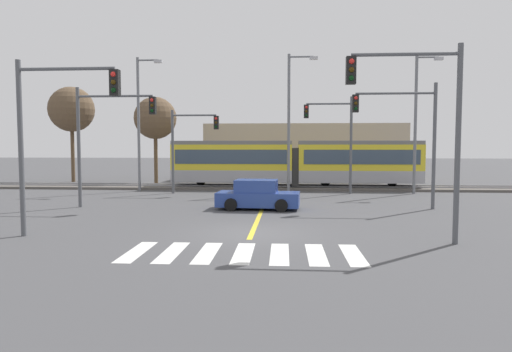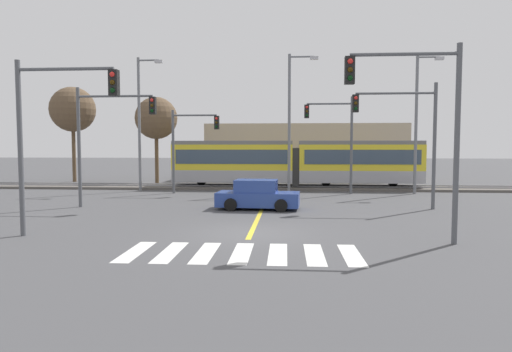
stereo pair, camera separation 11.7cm
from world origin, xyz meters
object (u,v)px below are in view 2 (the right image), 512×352
(street_lamp_centre, at_px, (292,115))
(traffic_light_far_right, at_px, (336,131))
(traffic_light_mid_left, at_px, (105,128))
(street_lamp_east, at_px, (418,117))
(traffic_light_near_right, at_px, (420,112))
(bare_tree_west, at_px, (156,118))
(traffic_light_far_left, at_px, (189,138))
(traffic_light_near_left, at_px, (52,120))
(street_lamp_west, at_px, (141,117))
(light_rail_tram, at_px, (296,162))
(bare_tree_far_west, at_px, (73,110))
(sedan_crossing, at_px, (258,196))
(traffic_light_mid_right, at_px, (407,126))

(street_lamp_centre, bearing_deg, traffic_light_far_right, -15.89)
(traffic_light_mid_left, relative_size, street_lamp_east, 0.68)
(traffic_light_near_right, height_order, bare_tree_west, bare_tree_west)
(traffic_light_near_right, relative_size, traffic_light_far_left, 1.16)
(traffic_light_near_left, height_order, street_lamp_west, street_lamp_west)
(light_rail_tram, relative_size, traffic_light_mid_left, 2.94)
(light_rail_tram, relative_size, bare_tree_far_west, 2.19)
(bare_tree_far_west, bearing_deg, light_rail_tram, -14.02)
(traffic_light_far_right, distance_m, traffic_light_far_left, 9.93)
(traffic_light_near_left, height_order, street_lamp_east, street_lamp_east)
(traffic_light_near_right, bearing_deg, street_lamp_west, 132.18)
(traffic_light_near_left, bearing_deg, light_rail_tram, 65.03)
(street_lamp_west, bearing_deg, traffic_light_far_left, -19.56)
(traffic_light_far_right, height_order, bare_tree_far_west, bare_tree_far_west)
(traffic_light_far_left, bearing_deg, light_rail_tram, 29.19)
(light_rail_tram, bearing_deg, sedan_crossing, -100.22)
(traffic_light_near_left, xyz_separation_m, traffic_light_far_right, (11.45, 15.37, 0.05))
(traffic_light_mid_left, xyz_separation_m, traffic_light_far_left, (2.85, 7.21, -0.42))
(street_lamp_west, bearing_deg, light_rail_tram, 13.88)
(light_rail_tram, relative_size, traffic_light_near_left, 2.94)
(traffic_light_far_left, distance_m, bare_tree_far_west, 15.65)
(traffic_light_near_right, xyz_separation_m, traffic_light_near_left, (-12.67, 0.24, -0.18))
(traffic_light_near_left, height_order, bare_tree_far_west, bare_tree_far_west)
(traffic_light_far_left, bearing_deg, sedan_crossing, -54.53)
(street_lamp_west, distance_m, bare_tree_far_west, 11.71)
(light_rail_tram, bearing_deg, traffic_light_near_left, -114.97)
(traffic_light_mid_right, height_order, traffic_light_near_left, traffic_light_mid_right)
(sedan_crossing, bearing_deg, traffic_light_mid_right, 5.12)
(traffic_light_far_right, xyz_separation_m, traffic_light_far_left, (-9.90, -0.53, -0.49))
(light_rail_tram, bearing_deg, street_lamp_west, -166.12)
(traffic_light_near_left, distance_m, bare_tree_far_west, 26.32)
(sedan_crossing, relative_size, traffic_light_mid_right, 0.67)
(street_lamp_centre, xyz_separation_m, bare_tree_west, (-11.58, 6.63, 0.23))
(bare_tree_far_west, distance_m, bare_tree_west, 7.97)
(street_lamp_east, bearing_deg, traffic_light_near_left, -137.01)
(traffic_light_mid_left, relative_size, bare_tree_far_west, 0.74)
(street_lamp_east, bearing_deg, traffic_light_far_right, -175.83)
(traffic_light_mid_left, bearing_deg, street_lamp_west, 95.99)
(traffic_light_far_right, distance_m, bare_tree_far_west, 24.07)
(light_rail_tram, height_order, street_lamp_west, street_lamp_west)
(traffic_light_mid_right, height_order, bare_tree_far_west, bare_tree_far_west)
(traffic_light_mid_left, distance_m, bare_tree_far_west, 19.01)
(traffic_light_far_left, xyz_separation_m, bare_tree_west, (-4.67, 8.01, 1.82))
(street_lamp_east, height_order, bare_tree_far_west, street_lamp_east)
(light_rail_tram, relative_size, sedan_crossing, 4.30)
(traffic_light_mid_right, bearing_deg, light_rail_tram, 117.45)
(traffic_light_mid_left, height_order, street_lamp_east, street_lamp_east)
(traffic_light_near_left, xyz_separation_m, street_lamp_west, (-2.19, 16.17, 1.08))
(traffic_light_near_right, height_order, street_lamp_centre, street_lamp_centre)
(sedan_crossing, distance_m, traffic_light_near_left, 10.71)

